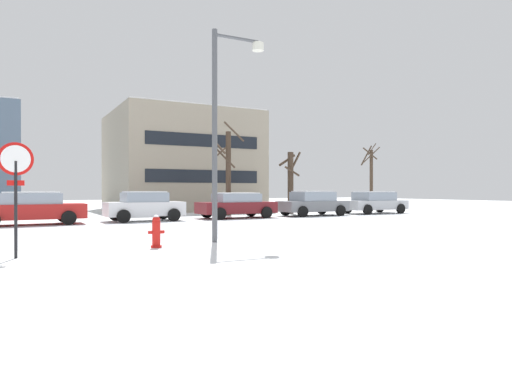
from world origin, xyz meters
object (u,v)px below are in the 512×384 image
(parked_car_red, at_px, (31,208))
(parked_car_maroon, at_px, (236,205))
(fire_hydrant, at_px, (156,231))
(street_lamp, at_px, (223,115))
(parked_car_silver, at_px, (374,202))
(parked_car_white, at_px, (144,206))
(stop_sign, at_px, (16,177))
(parked_car_gray, at_px, (313,203))

(parked_car_red, distance_m, parked_car_maroon, 10.26)
(fire_hydrant, bearing_deg, parked_car_red, 104.41)
(street_lamp, bearing_deg, parked_car_red, 115.83)
(parked_car_maroon, relative_size, parked_car_silver, 0.96)
(parked_car_white, height_order, parked_car_silver, parked_car_white)
(stop_sign, height_order, parked_car_silver, stop_sign)
(fire_hydrant, bearing_deg, parked_car_gray, 39.88)
(fire_hydrant, xyz_separation_m, parked_car_gray, (12.67, 10.59, 0.31))
(parked_car_maroon, bearing_deg, parked_car_red, -179.51)
(street_lamp, relative_size, parked_car_maroon, 1.46)
(fire_hydrant, relative_size, parked_car_silver, 0.20)
(street_lamp, distance_m, parked_car_red, 11.65)
(fire_hydrant, xyz_separation_m, parked_car_red, (-2.71, 10.55, 0.31))
(parked_car_white, xyz_separation_m, parked_car_silver, (15.39, 0.17, -0.01))
(parked_car_white, bearing_deg, street_lamp, -91.31)
(stop_sign, distance_m, parked_car_maroon, 15.56)
(parked_car_gray, bearing_deg, parked_car_silver, 2.70)
(fire_hydrant, height_order, parked_car_red, parked_car_red)
(stop_sign, relative_size, parked_car_maroon, 0.61)
(parked_car_silver, bearing_deg, stop_sign, -152.09)
(parked_car_white, bearing_deg, stop_sign, -117.64)
(fire_hydrant, xyz_separation_m, parked_car_white, (2.42, 10.66, 0.31))
(parked_car_red, bearing_deg, parked_car_maroon, 0.49)
(parked_car_red, bearing_deg, street_lamp, -64.17)
(stop_sign, distance_m, parked_car_silver, 23.98)
(street_lamp, height_order, parked_car_maroon, street_lamp)
(parked_car_maroon, relative_size, parked_car_gray, 1.01)
(parked_car_red, bearing_deg, fire_hydrant, -75.59)
(stop_sign, height_order, fire_hydrant, stop_sign)
(parked_car_white, xyz_separation_m, parked_car_gray, (10.26, -0.07, -0.00))
(parked_car_gray, xyz_separation_m, parked_car_silver, (5.13, 0.24, -0.01))
(fire_hydrant, distance_m, parked_car_gray, 16.52)
(parked_car_white, xyz_separation_m, parked_car_maroon, (5.13, -0.02, -0.03))
(parked_car_white, bearing_deg, parked_car_gray, -0.40)
(street_lamp, xyz_separation_m, parked_car_white, (0.23, 10.22, -3.08))
(stop_sign, height_order, parked_car_white, stop_sign)
(parked_car_maroon, bearing_deg, street_lamp, -117.74)
(fire_hydrant, height_order, parked_car_maroon, parked_car_maroon)
(fire_hydrant, bearing_deg, stop_sign, -173.46)
(parked_car_gray, bearing_deg, parked_car_red, -179.87)
(street_lamp, bearing_deg, parked_car_gray, 44.04)
(stop_sign, bearing_deg, parked_car_red, 86.57)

